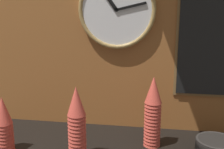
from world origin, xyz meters
TOP-DOWN VIEW (x-y plane):
  - wall_tiled_back at (0.00, 0.27)m, footprint 1.60×0.03m
  - cup_stack_far_left at (-0.58, -0.08)m, footprint 0.07×0.07m
  - cup_stack_center_left at (-0.26, -0.08)m, footprint 0.07×0.07m
  - cup_stack_center_right at (0.03, 0.07)m, footprint 0.07×0.07m
  - bowl_stack_right at (0.28, -0.02)m, footprint 0.16×0.16m
  - wall_clock at (-0.15, 0.23)m, footprint 0.36×0.03m
  - menu_board at (0.33, 0.24)m, footprint 0.42×0.01m

SIDE VIEW (x-z plane):
  - bowl_stack_right at x=0.28m, z-range 0.00..0.09m
  - cup_stack_far_left at x=-0.58m, z-range 0.00..0.24m
  - cup_stack_center_left at x=-0.26m, z-range 0.00..0.30m
  - cup_stack_center_right at x=0.03m, z-range 0.00..0.31m
  - menu_board at x=0.33m, z-range 0.18..0.65m
  - wall_tiled_back at x=0.00m, z-range 0.00..1.05m
  - wall_clock at x=-0.15m, z-range 0.40..0.76m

